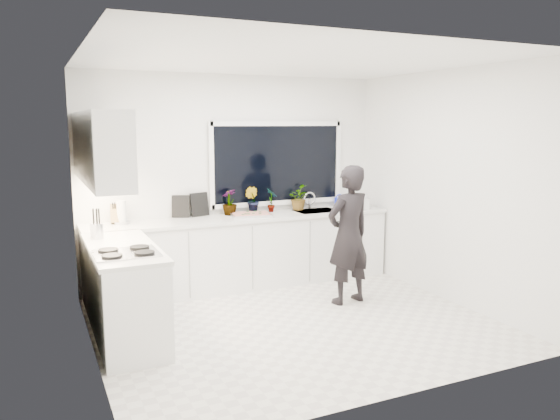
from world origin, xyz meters
name	(u,v)px	position (x,y,z in m)	size (l,w,h in m)	color
floor	(294,324)	(0.00, 0.00, -0.01)	(4.00, 3.50, 0.02)	beige
wall_back	(235,180)	(0.00, 1.76, 1.35)	(4.00, 0.02, 2.70)	white
wall_left	(86,209)	(-2.01, 0.00, 1.35)	(0.02, 3.50, 2.70)	white
wall_right	(448,187)	(2.01, 0.00, 1.35)	(0.02, 3.50, 2.70)	white
ceiling	(295,59)	(0.00, 0.00, 2.71)	(4.00, 3.50, 0.02)	white
window	(278,164)	(0.60, 1.73, 1.55)	(1.80, 0.02, 1.00)	black
base_cabinets_back	(244,253)	(0.00, 1.45, 0.44)	(3.92, 0.58, 0.88)	white
base_cabinets_left	(125,294)	(-1.67, 0.35, 0.44)	(0.58, 1.60, 0.88)	white
countertop_back	(244,218)	(0.00, 1.44, 0.90)	(3.94, 0.62, 0.04)	silver
countertop_left	(122,248)	(-1.67, 0.35, 0.90)	(0.62, 1.60, 0.04)	silver
upper_cabinets	(100,148)	(-1.79, 0.70, 1.85)	(0.34, 2.10, 0.70)	white
sink	(316,214)	(1.05, 1.45, 0.87)	(0.58, 0.42, 0.14)	silver
faucet	(310,201)	(1.05, 1.65, 1.03)	(0.03, 0.03, 0.22)	silver
stovetop	(126,252)	(-1.69, 0.00, 0.94)	(0.56, 0.48, 0.03)	black
person	(349,235)	(0.87, 0.35, 0.81)	(0.59, 0.39, 1.62)	black
pizza_tray	(251,215)	(0.08, 1.42, 0.94)	(0.49, 0.36, 0.03)	silver
pizza	(251,214)	(0.08, 1.42, 0.95)	(0.45, 0.32, 0.01)	red
watering_can	(339,202)	(1.50, 1.61, 0.98)	(0.14, 0.14, 0.13)	#1625CE
paper_towel_roll	(122,213)	(-1.49, 1.55, 1.05)	(0.11, 0.11, 0.26)	silver
knife_block	(116,214)	(-1.54, 1.59, 1.03)	(0.13, 0.10, 0.22)	olive
utensil_crock	(97,231)	(-1.85, 0.80, 1.00)	(0.13, 0.13, 0.16)	silver
picture_frame_large	(181,206)	(-0.75, 1.69, 1.06)	(0.22, 0.02, 0.28)	black
picture_frame_small	(200,204)	(-0.50, 1.69, 1.07)	(0.25, 0.02, 0.30)	black
herb_plants	(272,199)	(0.47, 1.61, 1.09)	(1.25, 0.34, 0.34)	#26662D
soap_bottles	(361,199)	(1.65, 1.30, 1.06)	(0.30, 0.16, 0.30)	#D8BF66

